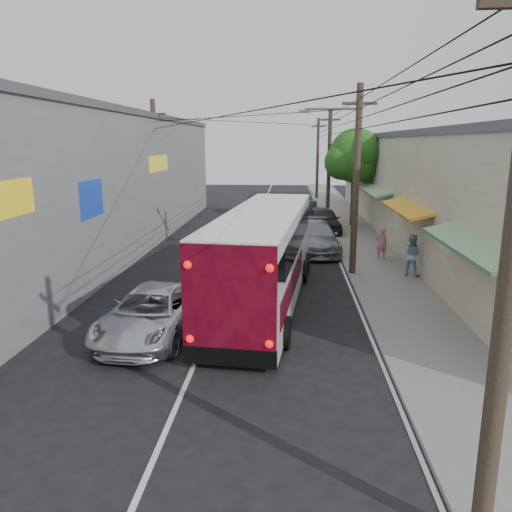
{
  "coord_description": "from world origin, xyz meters",
  "views": [
    {
      "loc": [
        2.41,
        -8.26,
        5.67
      ],
      "look_at": [
        1.35,
        7.74,
        2.01
      ],
      "focal_mm": 35.0,
      "sensor_mm": 36.0,
      "label": 1
    }
  ],
  "objects_px": {
    "jeepney": "(152,313)",
    "pedestrian_far": "(411,255)",
    "parked_car_mid": "(323,220)",
    "parked_suv": "(315,237)",
    "pedestrian_near": "(381,243)",
    "coach_bus": "(265,255)",
    "parked_car_far": "(307,210)"
  },
  "relations": [
    {
      "from": "jeepney",
      "to": "pedestrian_far",
      "type": "height_order",
      "value": "pedestrian_far"
    },
    {
      "from": "jeepney",
      "to": "parked_car_mid",
      "type": "height_order",
      "value": "parked_car_mid"
    },
    {
      "from": "parked_suv",
      "to": "pedestrian_near",
      "type": "relative_size",
      "value": 3.59
    },
    {
      "from": "parked_suv",
      "to": "parked_car_mid",
      "type": "bearing_deg",
      "value": 78.19
    },
    {
      "from": "coach_bus",
      "to": "pedestrian_far",
      "type": "xyz_separation_m",
      "value": [
        6.03,
        3.61,
        -0.72
      ]
    },
    {
      "from": "pedestrian_far",
      "to": "parked_suv",
      "type": "bearing_deg",
      "value": -25.95
    },
    {
      "from": "pedestrian_far",
      "to": "jeepney",
      "type": "bearing_deg",
      "value": 64.26
    },
    {
      "from": "parked_suv",
      "to": "pedestrian_far",
      "type": "distance_m",
      "value": 6.26
    },
    {
      "from": "jeepney",
      "to": "parked_car_far",
      "type": "xyz_separation_m",
      "value": [
        5.42,
        23.91,
        -0.06
      ]
    },
    {
      "from": "pedestrian_near",
      "to": "pedestrian_far",
      "type": "bearing_deg",
      "value": 91.18
    },
    {
      "from": "jeepney",
      "to": "parked_car_far",
      "type": "distance_m",
      "value": 24.51
    },
    {
      "from": "parked_car_far",
      "to": "pedestrian_near",
      "type": "xyz_separation_m",
      "value": [
        3.12,
        -13.67,
        0.23
      ]
    },
    {
      "from": "jeepney",
      "to": "pedestrian_far",
      "type": "distance_m",
      "value": 11.64
    },
    {
      "from": "coach_bus",
      "to": "parked_car_far",
      "type": "height_order",
      "value": "coach_bus"
    },
    {
      "from": "jeepney",
      "to": "parked_suv",
      "type": "distance_m",
      "value": 13.24
    },
    {
      "from": "coach_bus",
      "to": "pedestrian_near",
      "type": "distance_m",
      "value": 8.65
    },
    {
      "from": "jeepney",
      "to": "parked_car_far",
      "type": "height_order",
      "value": "jeepney"
    },
    {
      "from": "parked_suv",
      "to": "parked_car_mid",
      "type": "xyz_separation_m",
      "value": [
        0.8,
        5.97,
        0.02
      ]
    },
    {
      "from": "parked_car_far",
      "to": "pedestrian_far",
      "type": "height_order",
      "value": "pedestrian_far"
    },
    {
      "from": "parked_suv",
      "to": "parked_car_far",
      "type": "distance_m",
      "value": 11.83
    },
    {
      "from": "parked_car_far",
      "to": "coach_bus",
      "type": "bearing_deg",
      "value": -92.68
    },
    {
      "from": "parked_car_mid",
      "to": "pedestrian_far",
      "type": "bearing_deg",
      "value": -79.6
    },
    {
      "from": "pedestrian_near",
      "to": "pedestrian_far",
      "type": "xyz_separation_m",
      "value": [
        0.68,
        -3.13,
        0.14
      ]
    },
    {
      "from": "parked_car_mid",
      "to": "pedestrian_far",
      "type": "relative_size",
      "value": 2.66
    },
    {
      "from": "jeepney",
      "to": "pedestrian_far",
      "type": "relative_size",
      "value": 2.85
    },
    {
      "from": "pedestrian_near",
      "to": "parked_suv",
      "type": "bearing_deg",
      "value": -41.56
    },
    {
      "from": "jeepney",
      "to": "parked_car_mid",
      "type": "distance_m",
      "value": 19.09
    },
    {
      "from": "parked_suv",
      "to": "pedestrian_near",
      "type": "height_order",
      "value": "pedestrian_near"
    },
    {
      "from": "parked_car_far",
      "to": "pedestrian_near",
      "type": "height_order",
      "value": "pedestrian_near"
    },
    {
      "from": "parked_suv",
      "to": "parked_car_far",
      "type": "bearing_deg",
      "value": 85.82
    },
    {
      "from": "parked_suv",
      "to": "parked_car_far",
      "type": "relative_size",
      "value": 1.38
    },
    {
      "from": "coach_bus",
      "to": "pedestrian_far",
      "type": "height_order",
      "value": "coach_bus"
    }
  ]
}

